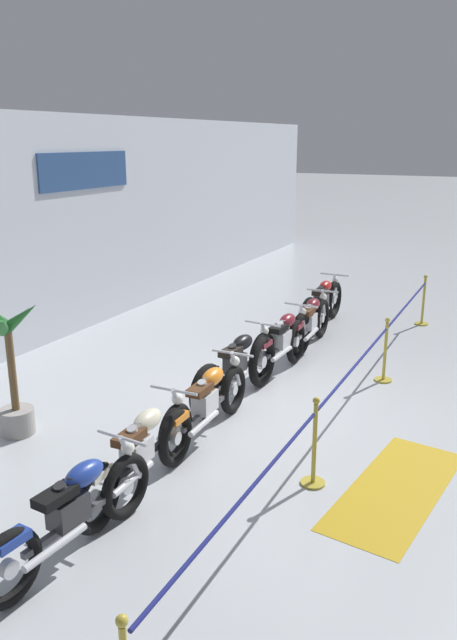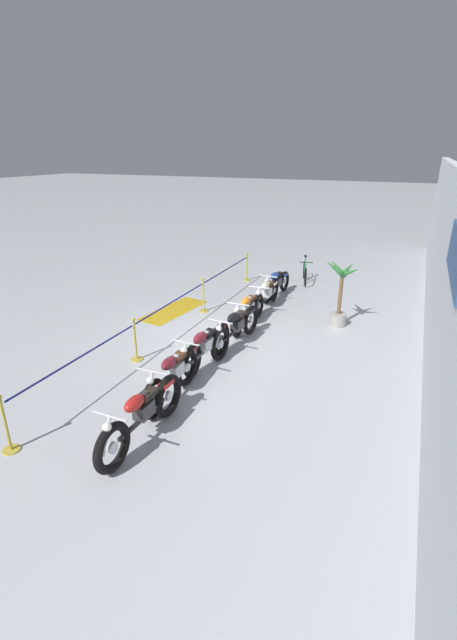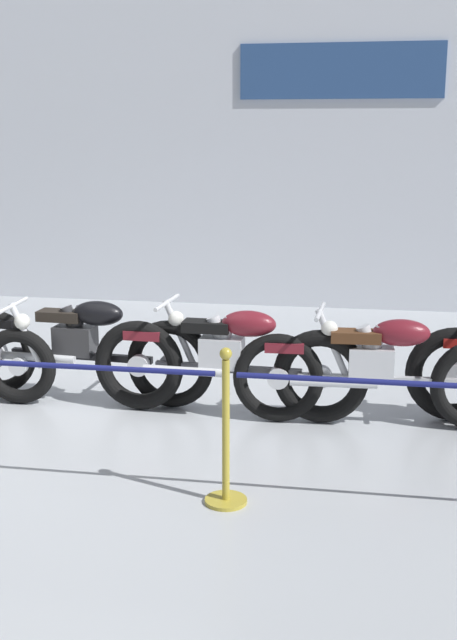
{
  "view_description": "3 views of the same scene",
  "coord_description": "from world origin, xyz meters",
  "px_view_note": "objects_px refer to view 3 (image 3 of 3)",
  "views": [
    {
      "loc": [
        -7.81,
        -3.02,
        3.74
      ],
      "look_at": [
        1.15,
        1.4,
        0.82
      ],
      "focal_mm": 35.0,
      "sensor_mm": 36.0,
      "label": 1
    },
    {
      "loc": [
        8.97,
        4.4,
        4.58
      ],
      "look_at": [
        -0.32,
        0.35,
        0.5
      ],
      "focal_mm": 24.0,
      "sensor_mm": 36.0,
      "label": 2
    },
    {
      "loc": [
        2.49,
        -5.9,
        2.38
      ],
      "look_at": [
        1.3,
        1.14,
        0.69
      ],
      "focal_mm": 45.0,
      "sensor_mm": 36.0,
      "label": 3
    }
  ],
  "objects_px": {
    "motorcycle_maroon_5": "(378,371)",
    "stanchion_mid_right": "(226,452)",
    "motorcycle_black_3": "(82,348)",
    "motorcycle_maroon_4": "(228,362)"
  },
  "relations": [
    {
      "from": "motorcycle_black_3",
      "to": "motorcycle_maroon_5",
      "type": "height_order",
      "value": "motorcycle_black_3"
    },
    {
      "from": "motorcycle_maroon_4",
      "to": "motorcycle_maroon_5",
      "type": "distance_m",
      "value": 1.24
    },
    {
      "from": "motorcycle_black_3",
      "to": "stanchion_mid_right",
      "type": "distance_m",
      "value": 2.45
    },
    {
      "from": "motorcycle_maroon_4",
      "to": "stanchion_mid_right",
      "type": "height_order",
      "value": "stanchion_mid_right"
    },
    {
      "from": "motorcycle_black_3",
      "to": "motorcycle_maroon_4",
      "type": "height_order",
      "value": "motorcycle_maroon_4"
    },
    {
      "from": "motorcycle_maroon_5",
      "to": "stanchion_mid_right",
      "type": "relative_size",
      "value": 2.25
    },
    {
      "from": "motorcycle_black_3",
      "to": "motorcycle_maroon_5",
      "type": "distance_m",
      "value": 2.62
    },
    {
      "from": "motorcycle_maroon_5",
      "to": "stanchion_mid_right",
      "type": "distance_m",
      "value": 1.88
    },
    {
      "from": "motorcycle_black_3",
      "to": "stanchion_mid_right",
      "type": "height_order",
      "value": "stanchion_mid_right"
    },
    {
      "from": "motorcycle_black_3",
      "to": "stanchion_mid_right",
      "type": "xyz_separation_m",
      "value": [
        1.63,
        -1.83,
        -0.13
      ]
    }
  ]
}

